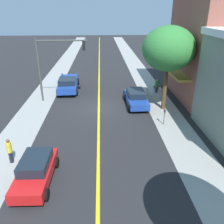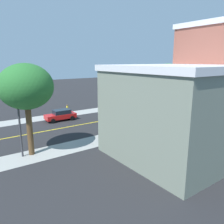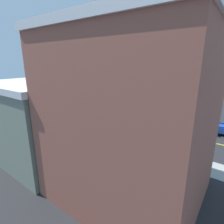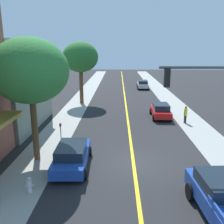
{
  "view_description": "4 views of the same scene",
  "coord_description": "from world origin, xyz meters",
  "px_view_note": "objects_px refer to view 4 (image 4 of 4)",
  "views": [
    {
      "loc": [
        -0.28,
        21.29,
        9.03
      ],
      "look_at": [
        -1.09,
        4.49,
        1.57
      ],
      "focal_mm": 37.43,
      "sensor_mm": 36.0,
      "label": 1
    },
    {
      "loc": [
        -24.84,
        21.96,
        8.07
      ],
      "look_at": [
        -2.78,
        6.26,
        1.8
      ],
      "focal_mm": 35.51,
      "sensor_mm": 36.0,
      "label": 2
    },
    {
      "loc": [
        -23.46,
        -8.72,
        9.63
      ],
      "look_at": [
        -1.18,
        7.89,
        1.7
      ],
      "focal_mm": 28.87,
      "sensor_mm": 36.0,
      "label": 3
    },
    {
      "loc": [
        -1.01,
        -14.38,
        7.1
      ],
      "look_at": [
        -1.49,
        4.7,
        2.09
      ],
      "focal_mm": 39.17,
      "sensor_mm": 36.0,
      "label": 4
    }
  ],
  "objects_px": {
    "street_tree_left_near": "(80,57)",
    "blue_sedan_left_curb": "(72,155)",
    "street_lamp": "(81,72)",
    "red_sedan_right_curb": "(161,110)",
    "parking_meter": "(61,129)",
    "fire_hydrant": "(29,185)",
    "pedestrian_yellow_shirt": "(186,114)",
    "silver_sedan_right_curb": "(143,84)",
    "street_tree_right_corner": "(30,71)"
  },
  "relations": [
    {
      "from": "red_sedan_right_curb",
      "to": "pedestrian_yellow_shirt",
      "type": "height_order",
      "value": "pedestrian_yellow_shirt"
    },
    {
      "from": "street_tree_left_near",
      "to": "blue_sedan_left_curb",
      "type": "relative_size",
      "value": 1.67
    },
    {
      "from": "street_tree_left_near",
      "to": "pedestrian_yellow_shirt",
      "type": "xyz_separation_m",
      "value": [
        11.36,
        -8.56,
        -5.05
      ]
    },
    {
      "from": "fire_hydrant",
      "to": "blue_sedan_left_curb",
      "type": "relative_size",
      "value": 0.18
    },
    {
      "from": "street_tree_left_near",
      "to": "pedestrian_yellow_shirt",
      "type": "bearing_deg",
      "value": -37.02
    },
    {
      "from": "fire_hydrant",
      "to": "silver_sedan_right_curb",
      "type": "distance_m",
      "value": 34.41
    },
    {
      "from": "red_sedan_right_curb",
      "to": "blue_sedan_left_curb",
      "type": "xyz_separation_m",
      "value": [
        -7.26,
        -11.23,
        0.0
      ]
    },
    {
      "from": "fire_hydrant",
      "to": "street_lamp",
      "type": "xyz_separation_m",
      "value": [
        -0.39,
        21.44,
        3.59
      ]
    },
    {
      "from": "street_tree_left_near",
      "to": "street_lamp",
      "type": "height_order",
      "value": "street_tree_left_near"
    },
    {
      "from": "street_lamp",
      "to": "red_sedan_right_curb",
      "type": "distance_m",
      "value": 12.35
    },
    {
      "from": "fire_hydrant",
      "to": "silver_sedan_right_curb",
      "type": "height_order",
      "value": "silver_sedan_right_curb"
    },
    {
      "from": "parking_meter",
      "to": "street_lamp",
      "type": "height_order",
      "value": "street_lamp"
    },
    {
      "from": "street_tree_left_near",
      "to": "parking_meter",
      "type": "height_order",
      "value": "street_tree_left_near"
    },
    {
      "from": "street_tree_right_corner",
      "to": "pedestrian_yellow_shirt",
      "type": "xyz_separation_m",
      "value": [
        11.87,
        8.26,
        -4.85
      ]
    },
    {
      "from": "parking_meter",
      "to": "street_lamp",
      "type": "xyz_separation_m",
      "value": [
        -0.33,
        14.17,
        3.1
      ]
    },
    {
      "from": "pedestrian_yellow_shirt",
      "to": "fire_hydrant",
      "type": "bearing_deg",
      "value": 43.41
    },
    {
      "from": "silver_sedan_right_curb",
      "to": "pedestrian_yellow_shirt",
      "type": "relative_size",
      "value": 2.81
    },
    {
      "from": "red_sedan_right_curb",
      "to": "pedestrian_yellow_shirt",
      "type": "bearing_deg",
      "value": -131.47
    },
    {
      "from": "street_lamp",
      "to": "street_tree_left_near",
      "type": "bearing_deg",
      "value": -86.99
    },
    {
      "from": "street_lamp",
      "to": "silver_sedan_right_curb",
      "type": "relative_size",
      "value": 1.36
    },
    {
      "from": "fire_hydrant",
      "to": "pedestrian_yellow_shirt",
      "type": "distance_m",
      "value": 16.36
    },
    {
      "from": "street_lamp",
      "to": "blue_sedan_left_curb",
      "type": "xyz_separation_m",
      "value": [
        2.06,
        -18.67,
        -3.23
      ]
    },
    {
      "from": "street_tree_left_near",
      "to": "blue_sedan_left_curb",
      "type": "distance_m",
      "value": 18.72
    },
    {
      "from": "parking_meter",
      "to": "red_sedan_right_curb",
      "type": "relative_size",
      "value": 0.33
    },
    {
      "from": "silver_sedan_right_curb",
      "to": "street_tree_left_near",
      "type": "bearing_deg",
      "value": 145.89
    },
    {
      "from": "street_tree_right_corner",
      "to": "silver_sedan_right_curb",
      "type": "bearing_deg",
      "value": 71.62
    },
    {
      "from": "street_tree_left_near",
      "to": "parking_meter",
      "type": "bearing_deg",
      "value": -88.78
    },
    {
      "from": "blue_sedan_left_curb",
      "to": "red_sedan_right_curb",
      "type": "bearing_deg",
      "value": -34.55
    },
    {
      "from": "parking_meter",
      "to": "pedestrian_yellow_shirt",
      "type": "bearing_deg",
      "value": 23.55
    },
    {
      "from": "street_tree_left_near",
      "to": "street_lamp",
      "type": "xyz_separation_m",
      "value": [
        -0.04,
        0.78,
        -1.94
      ]
    },
    {
      "from": "street_tree_right_corner",
      "to": "parking_meter",
      "type": "height_order",
      "value": "street_tree_right_corner"
    },
    {
      "from": "parking_meter",
      "to": "pedestrian_yellow_shirt",
      "type": "height_order",
      "value": "pedestrian_yellow_shirt"
    },
    {
      "from": "street_tree_left_near",
      "to": "silver_sedan_right_curb",
      "type": "bearing_deg",
      "value": 53.67
    },
    {
      "from": "street_tree_left_near",
      "to": "street_tree_right_corner",
      "type": "xyz_separation_m",
      "value": [
        -0.52,
        -16.82,
        -0.2
      ]
    },
    {
      "from": "street_tree_left_near",
      "to": "street_tree_right_corner",
      "type": "distance_m",
      "value": 16.83
    },
    {
      "from": "parking_meter",
      "to": "red_sedan_right_curb",
      "type": "height_order",
      "value": "red_sedan_right_curb"
    },
    {
      "from": "fire_hydrant",
      "to": "parking_meter",
      "type": "relative_size",
      "value": 0.61
    },
    {
      "from": "fire_hydrant",
      "to": "parking_meter",
      "type": "xyz_separation_m",
      "value": [
        -0.07,
        7.27,
        0.49
      ]
    },
    {
      "from": "street_tree_left_near",
      "to": "red_sedan_right_curb",
      "type": "distance_m",
      "value": 12.53
    },
    {
      "from": "street_lamp",
      "to": "red_sedan_right_curb",
      "type": "relative_size",
      "value": 1.55
    },
    {
      "from": "parking_meter",
      "to": "red_sedan_right_curb",
      "type": "bearing_deg",
      "value": 36.85
    },
    {
      "from": "street_tree_left_near",
      "to": "street_tree_right_corner",
      "type": "bearing_deg",
      "value": -91.76
    },
    {
      "from": "street_tree_left_near",
      "to": "silver_sedan_right_curb",
      "type": "xyz_separation_m",
      "value": [
        9.25,
        12.58,
        -5.18
      ]
    },
    {
      "from": "red_sedan_right_curb",
      "to": "parking_meter",
      "type": "bearing_deg",
      "value": 128.01
    },
    {
      "from": "fire_hydrant",
      "to": "red_sedan_right_curb",
      "type": "distance_m",
      "value": 16.61
    },
    {
      "from": "silver_sedan_right_curb",
      "to": "pedestrian_yellow_shirt",
      "type": "xyz_separation_m",
      "value": [
        2.1,
        -21.14,
        0.13
      ]
    },
    {
      "from": "street_lamp",
      "to": "silver_sedan_right_curb",
      "type": "distance_m",
      "value": 15.36
    },
    {
      "from": "fire_hydrant",
      "to": "red_sedan_right_curb",
      "type": "xyz_separation_m",
      "value": [
        8.93,
        14.01,
        0.36
      ]
    },
    {
      "from": "street_lamp",
      "to": "blue_sedan_left_curb",
      "type": "bearing_deg",
      "value": -83.7
    },
    {
      "from": "fire_hydrant",
      "to": "blue_sedan_left_curb",
      "type": "distance_m",
      "value": 3.26
    }
  ]
}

